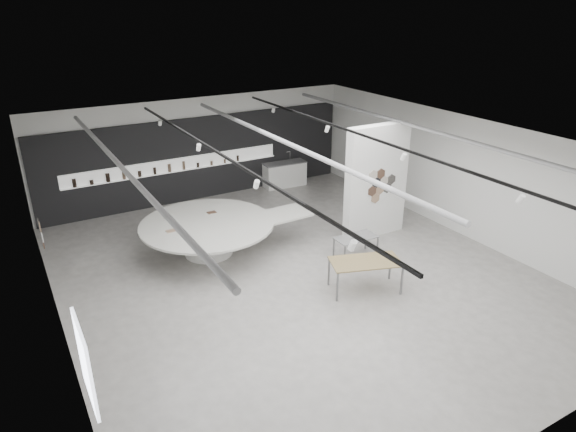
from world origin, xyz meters
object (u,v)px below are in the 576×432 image
display_island (211,233)px  sample_table_stone (356,239)px  partition_column (376,182)px  sample_table_wood (366,263)px  kitchen_counter (285,174)px

display_island → sample_table_stone: (3.59, -2.37, -0.06)m
partition_column → sample_table_wood: bearing=-132.5°
partition_column → sample_table_stone: (-1.45, -0.98, -1.21)m
display_island → kitchen_counter: (4.89, 4.12, -0.16)m
display_island → sample_table_wood: display_island is taller
sample_table_wood → kitchen_counter: bearing=74.6°
sample_table_wood → sample_table_stone: sample_table_wood is taller
sample_table_wood → kitchen_counter: (2.23, 8.10, -0.29)m
partition_column → sample_table_wood: (-2.38, -2.60, -1.02)m
partition_column → sample_table_wood: 3.67m
partition_column → sample_table_stone: 2.13m
sample_table_wood → display_island: bearing=123.7°
sample_table_wood → sample_table_stone: (0.93, 1.61, -0.19)m
display_island → partition_column: bearing=-16.8°
partition_column → display_island: bearing=164.6°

